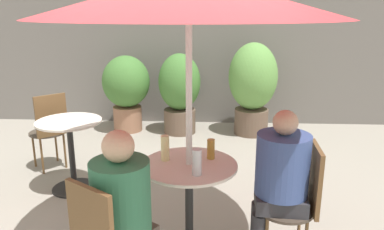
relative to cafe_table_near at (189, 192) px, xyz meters
The scene contains 13 objects.
storefront_wall 3.68m from the cafe_table_near, 93.91° to the left, with size 10.00×0.06×3.00m.
cafe_table_near is the anchor object (origin of this frame).
cafe_table_far 1.62m from the cafe_table_near, 140.82° to the left, with size 0.65×0.65×0.74m.
bistro_chair_1 0.79m from the cafe_table_near, ahead, with size 0.41×0.41×0.91m.
bistro_chair_2 2.24m from the cafe_table_near, 138.27° to the left, with size 0.47×0.47×0.91m.
seated_person_0 0.65m from the cafe_table_near, 123.89° to the right, with size 0.43×0.43×1.16m.
seated_person_1 0.65m from the cafe_table_near, ahead, with size 0.39×0.37×1.15m.
beer_glass_0 0.36m from the cafe_table_near, 159.82° to the left, with size 0.06×0.06×0.19m.
beer_glass_1 0.36m from the cafe_table_near, 71.03° to the right, with size 0.06×0.06×0.18m.
beer_glass_2 0.35m from the cafe_table_near, 35.84° to the left, with size 0.06×0.06×0.15m.
potted_plant_0 3.23m from the cafe_table_near, 110.46° to the left, with size 0.71×0.71×1.15m.
potted_plant_1 2.98m from the cafe_table_near, 96.10° to the left, with size 0.62×0.62×1.20m.
potted_plant_2 3.06m from the cafe_table_near, 75.63° to the left, with size 0.71×0.71×1.36m.
Camera 1 is at (0.39, -2.52, 1.79)m, focal length 35.00 mm.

